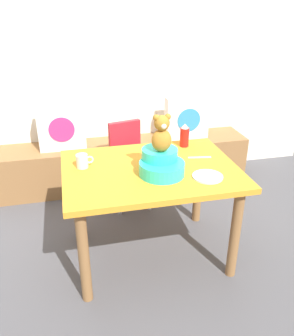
# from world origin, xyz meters

# --- Properties ---
(ground_plane) EXTENTS (8.00, 8.00, 0.00)m
(ground_plane) POSITION_xyz_m (0.00, 0.00, 0.00)
(ground_plane) COLOR #4C4C51
(back_wall) EXTENTS (4.40, 0.10, 2.60)m
(back_wall) POSITION_xyz_m (0.00, 1.47, 1.30)
(back_wall) COLOR silver
(back_wall) RESTS_ON ground_plane
(window_bench) EXTENTS (2.60, 0.44, 0.46)m
(window_bench) POSITION_xyz_m (0.00, 1.20, 0.23)
(window_bench) COLOR olive
(window_bench) RESTS_ON ground_plane
(pillow_floral_left) EXTENTS (0.44, 0.15, 0.44)m
(pillow_floral_left) POSITION_xyz_m (-0.59, 1.17, 0.68)
(pillow_floral_left) COLOR white
(pillow_floral_left) RESTS_ON window_bench
(pillow_floral_right) EXTENTS (0.44, 0.15, 0.44)m
(pillow_floral_right) POSITION_xyz_m (0.67, 1.17, 0.68)
(pillow_floral_right) COLOR white
(pillow_floral_right) RESTS_ON window_bench
(dining_table) EXTENTS (1.20, 0.89, 0.74)m
(dining_table) POSITION_xyz_m (0.00, 0.00, 0.63)
(dining_table) COLOR orange
(dining_table) RESTS_ON ground_plane
(highchair) EXTENTS (0.40, 0.50, 0.79)m
(highchair) POSITION_xyz_m (0.00, 0.76, 0.52)
(highchair) COLOR red
(highchair) RESTS_ON ground_plane
(infant_seat_teal) EXTENTS (0.30, 0.33, 0.16)m
(infant_seat_teal) POSITION_xyz_m (0.05, -0.10, 0.81)
(infant_seat_teal) COLOR #27C5B0
(infant_seat_teal) RESTS_ON dining_table
(teddy_bear) EXTENTS (0.13, 0.12, 0.25)m
(teddy_bear) POSITION_xyz_m (0.05, -0.10, 1.02)
(teddy_bear) COLOR #A87326
(teddy_bear) RESTS_ON infant_seat_teal
(ketchup_bottle) EXTENTS (0.07, 0.07, 0.18)m
(ketchup_bottle) POSITION_xyz_m (0.35, 0.32, 0.83)
(ketchup_bottle) COLOR red
(ketchup_bottle) RESTS_ON dining_table
(coffee_mug) EXTENTS (0.12, 0.08, 0.09)m
(coffee_mug) POSITION_xyz_m (-0.45, 0.11, 0.79)
(coffee_mug) COLOR silver
(coffee_mug) RESTS_ON dining_table
(dinner_plate_near) EXTENTS (0.20, 0.20, 0.01)m
(dinner_plate_near) POSITION_xyz_m (0.33, -0.23, 0.75)
(dinner_plate_near) COLOR white
(dinner_plate_near) RESTS_ON dining_table
(table_fork) EXTENTS (0.17, 0.04, 0.01)m
(table_fork) POSITION_xyz_m (0.39, 0.08, 0.74)
(table_fork) COLOR silver
(table_fork) RESTS_ON dining_table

